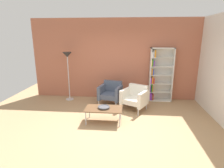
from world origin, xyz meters
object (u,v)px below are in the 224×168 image
Objects in this scene: bookshelf_tall at (159,75)px; coffee_table_low at (104,109)px; armchair_by_bookshelf at (111,93)px; floor_lamp_torchiere at (68,60)px; armchair_spare_guest at (135,97)px; decorative_bowl at (104,107)px.

bookshelf_tall is 2.63m from coffee_table_low.
coffee_table_low is at bearing -78.79° from armchair_by_bookshelf.
bookshelf_tall is at bearing 3.80° from floor_lamp_torchiere.
bookshelf_tall reaches higher than armchair_spare_guest.
decorative_bowl reaches higher than coffee_table_low.
floor_lamp_torchiere is (-1.51, 1.69, 1.01)m from decorative_bowl.
armchair_by_bookshelf reaches higher than decorative_bowl.
bookshelf_tall reaches higher than floor_lamp_torchiere.
armchair_spare_guest is at bearing -17.58° from floor_lamp_torchiere.
floor_lamp_torchiere reaches higher than armchair_spare_guest.
decorative_bowl is at bearing -103.57° from armchair_spare_guest.
armchair_by_bookshelf is at bearing -11.93° from floor_lamp_torchiere.
floor_lamp_torchiere reaches higher than decorative_bowl.
armchair_by_bookshelf is (0.06, 1.36, 0.05)m from coffee_table_low.
armchair_by_bookshelf is 1.91m from floor_lamp_torchiere.
bookshelf_tall is 1.09× the size of floor_lamp_torchiere.
armchair_by_bookshelf is at bearing 87.50° from decorative_bowl.
decorative_bowl is 0.34× the size of armchair_spare_guest.
armchair_by_bookshelf and armchair_spare_guest have the same top height.
bookshelf_tall is 1.39m from armchair_spare_guest.
armchair_spare_guest reaches higher than decorative_bowl.
coffee_table_low is 2.51m from floor_lamp_torchiere.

